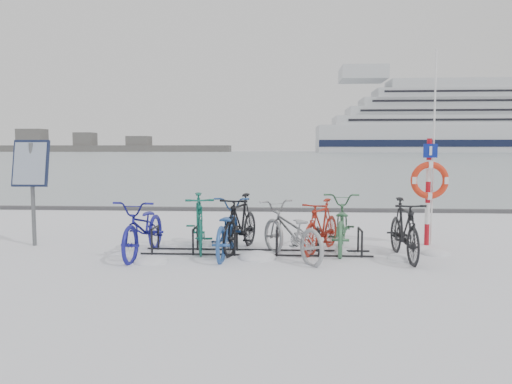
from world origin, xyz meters
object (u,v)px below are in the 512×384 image
info_board (31,170)px  cruise_ferry (473,124)px  lifebuoy_station (430,181)px  bike_rack (256,243)px

info_board → cruise_ferry: 239.75m
info_board → lifebuoy_station: size_ratio=0.54×
lifebuoy_station → cruise_ferry: cruise_ferry is taller
lifebuoy_station → cruise_ferry: size_ratio=0.03×
info_board → cruise_ferry: bearing=67.5°
bike_rack → cruise_ferry: (84.07, 223.04, 12.44)m
info_board → lifebuoy_station: (7.45, 0.47, -0.20)m
lifebuoy_station → bike_rack: bearing=-164.3°
cruise_ferry → info_board: bearing=-111.6°
info_board → bike_rack: bearing=-6.6°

